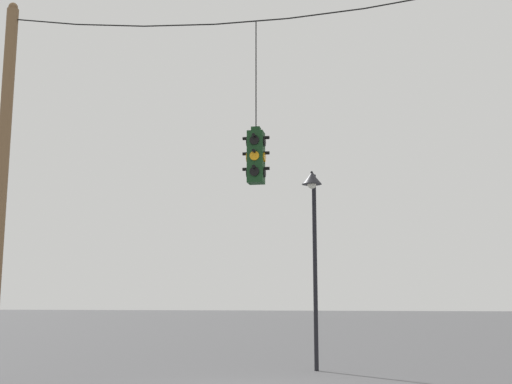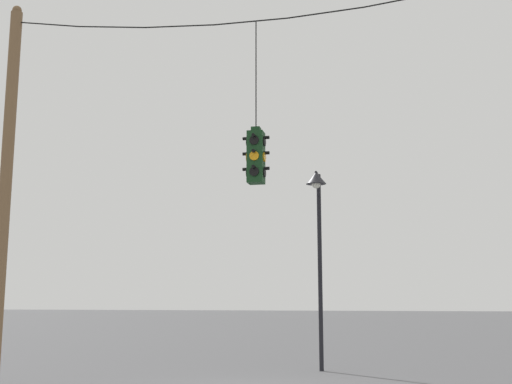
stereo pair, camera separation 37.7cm
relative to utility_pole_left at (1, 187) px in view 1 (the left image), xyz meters
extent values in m
cylinder|color=brown|center=(0.00, 0.00, -0.07)|extent=(0.27, 0.27, 8.79)
sphere|color=brown|center=(0.00, 0.00, 4.38)|extent=(0.22, 0.22, 0.22)
cylinder|color=black|center=(0.83, 0.00, 3.94)|extent=(1.66, 0.03, 0.30)
cylinder|color=black|center=(2.49, 0.00, 3.72)|extent=(1.66, 0.03, 0.21)
cylinder|color=black|center=(4.15, 0.00, 3.58)|extent=(1.66, 0.03, 0.12)
cylinder|color=black|center=(5.81, 0.00, 3.54)|extent=(1.66, 0.03, 0.03)
cylinder|color=black|center=(7.47, 0.00, 3.58)|extent=(1.66, 0.03, 0.12)
cylinder|color=black|center=(9.12, 0.00, 3.72)|extent=(1.66, 0.03, 0.21)
cube|color=#143819|center=(5.93, 0.00, 0.45)|extent=(0.34, 0.34, 1.12)
cube|color=#143819|center=(5.93, 0.00, 1.06)|extent=(0.19, 0.19, 0.10)
cylinder|color=black|center=(5.93, 0.00, 2.32)|extent=(0.02, 0.02, 2.42)
cylinder|color=black|center=(5.93, -0.18, 0.78)|extent=(0.20, 0.03, 0.20)
cylinder|color=black|center=(5.93, -0.23, 0.87)|extent=(0.07, 0.12, 0.07)
cylinder|color=orange|center=(5.93, -0.18, 0.45)|extent=(0.20, 0.03, 0.20)
cylinder|color=black|center=(5.93, -0.23, 0.54)|extent=(0.07, 0.12, 0.07)
cylinder|color=black|center=(5.93, -0.18, 0.11)|extent=(0.20, 0.03, 0.20)
cylinder|color=black|center=(5.93, -0.23, 0.20)|extent=(0.07, 0.12, 0.07)
cylinder|color=black|center=(5.93, 0.19, 0.78)|extent=(0.20, 0.03, 0.20)
cylinder|color=black|center=(5.93, 0.23, 0.87)|extent=(0.07, 0.12, 0.07)
cylinder|color=orange|center=(5.93, 0.19, 0.45)|extent=(0.20, 0.03, 0.20)
cylinder|color=black|center=(5.93, 0.23, 0.54)|extent=(0.07, 0.12, 0.07)
cylinder|color=black|center=(5.93, 0.19, 0.11)|extent=(0.20, 0.03, 0.20)
cylinder|color=black|center=(5.93, 0.23, 0.20)|extent=(0.07, 0.12, 0.07)
cylinder|color=black|center=(5.74, 0.00, 0.78)|extent=(0.03, 0.20, 0.20)
cylinder|color=black|center=(5.70, 0.00, 0.87)|extent=(0.12, 0.07, 0.07)
cylinder|color=orange|center=(5.74, 0.00, 0.45)|extent=(0.03, 0.20, 0.20)
cylinder|color=black|center=(5.70, 0.00, 0.54)|extent=(0.12, 0.07, 0.07)
cylinder|color=black|center=(5.74, 0.00, 0.11)|extent=(0.03, 0.20, 0.20)
cylinder|color=black|center=(5.70, 0.00, 0.20)|extent=(0.12, 0.07, 0.07)
cylinder|color=black|center=(6.11, 0.00, 0.78)|extent=(0.03, 0.20, 0.20)
cylinder|color=black|center=(6.16, 0.00, 0.87)|extent=(0.12, 0.07, 0.07)
cylinder|color=orange|center=(6.11, 0.00, 0.45)|extent=(0.03, 0.20, 0.20)
cylinder|color=black|center=(6.16, 0.00, 0.54)|extent=(0.12, 0.07, 0.07)
cylinder|color=black|center=(6.11, 0.00, 0.11)|extent=(0.03, 0.20, 0.20)
cylinder|color=black|center=(6.16, 0.00, 0.20)|extent=(0.12, 0.07, 0.07)
cylinder|color=black|center=(6.70, 4.92, -1.74)|extent=(0.12, 0.12, 5.45)
cylinder|color=black|center=(6.70, 4.61, 0.94)|extent=(0.07, 0.61, 0.07)
cone|color=#232328|center=(6.70, 4.31, 0.77)|extent=(0.56, 0.56, 0.33)
sphere|color=silver|center=(6.70, 4.31, 0.60)|extent=(0.25, 0.25, 0.25)
camera|label=1|loc=(8.35, -13.12, -2.54)|focal=45.00mm
camera|label=2|loc=(8.71, -13.04, -2.54)|focal=45.00mm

